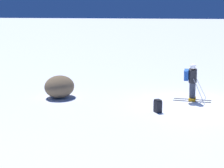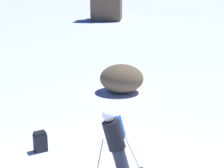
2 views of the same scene
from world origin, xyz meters
TOP-DOWN VIEW (x-y plane):
  - ground_plane at (0.00, 0.00)m, footprint 300.00×300.00m
  - skier at (0.41, 0.05)m, footprint 1.29×1.62m
  - spare_backpack at (-1.56, 1.27)m, footprint 0.37×0.35m
  - exposed_boulder_0 at (-0.03, 5.78)m, footprint 1.51×1.29m

SIDE VIEW (x-z plane):
  - ground_plane at x=0.00m, z-range 0.00..0.00m
  - spare_backpack at x=-1.56m, z-range -0.01..0.49m
  - exposed_boulder_0 at x=-0.03m, z-range 0.00..0.98m
  - skier at x=0.41m, z-range 0.08..1.78m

